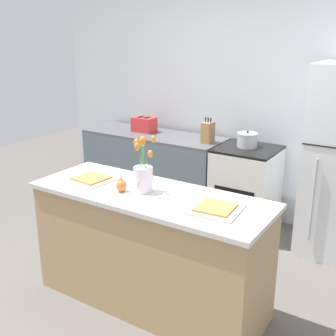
% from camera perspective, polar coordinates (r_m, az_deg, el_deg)
% --- Properties ---
extents(ground_plane, '(10.00, 10.00, 0.00)m').
position_cam_1_polar(ground_plane, '(3.47, -2.33, -17.48)').
color(ground_plane, '#59544F').
extents(back_wall, '(5.20, 0.08, 2.70)m').
position_cam_1_polar(back_wall, '(4.66, 11.85, 9.40)').
color(back_wall, silver).
rests_on(back_wall, ground_plane).
extents(kitchen_island, '(1.80, 0.66, 0.91)m').
position_cam_1_polar(kitchen_island, '(3.23, -2.44, -10.88)').
color(kitchen_island, tan).
rests_on(kitchen_island, ground_plane).
extents(back_counter, '(1.68, 0.60, 0.89)m').
position_cam_1_polar(back_counter, '(5.00, -1.89, -0.32)').
color(back_counter, slate).
rests_on(back_counter, ground_plane).
extents(stove_range, '(0.60, 0.61, 0.89)m').
position_cam_1_polar(stove_range, '(4.48, 10.45, -2.82)').
color(stove_range, silver).
rests_on(stove_range, ground_plane).
extents(flower_vase, '(0.14, 0.21, 0.40)m').
position_cam_1_polar(flower_vase, '(3.03, -3.32, -0.99)').
color(flower_vase, silver).
rests_on(flower_vase, kitchen_island).
extents(pear_figurine, '(0.08, 0.08, 0.13)m').
position_cam_1_polar(pear_figurine, '(3.06, -6.34, -2.29)').
color(pear_figurine, '#C66B33').
rests_on(pear_figurine, kitchen_island).
extents(plate_setting_left, '(0.35, 0.35, 0.02)m').
position_cam_1_polar(plate_setting_left, '(3.34, -10.33, -1.46)').
color(plate_setting_left, beige).
rests_on(plate_setting_left, kitchen_island).
extents(plate_setting_right, '(0.35, 0.35, 0.02)m').
position_cam_1_polar(plate_setting_right, '(2.76, 6.44, -5.47)').
color(plate_setting_right, beige).
rests_on(plate_setting_right, kitchen_island).
extents(toaster, '(0.28, 0.18, 0.17)m').
position_cam_1_polar(toaster, '(4.97, -3.26, 5.91)').
color(toaster, red).
rests_on(toaster, back_counter).
extents(cooking_pot, '(0.21, 0.21, 0.17)m').
position_cam_1_polar(cooking_pot, '(4.36, 10.69, 3.75)').
color(cooking_pot, '#B2B5B7').
rests_on(cooking_pot, stove_range).
extents(knife_block, '(0.10, 0.14, 0.27)m').
position_cam_1_polar(knife_block, '(4.47, 5.42, 4.82)').
color(knife_block, '#A37547').
rests_on(knife_block, back_counter).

